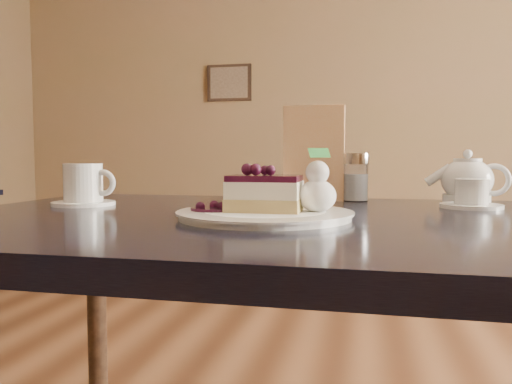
% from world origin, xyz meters
% --- Properties ---
extents(main_table, '(1.24, 0.83, 0.77)m').
position_xyz_m(main_table, '(-0.19, 0.44, 0.69)').
color(main_table, black).
rests_on(main_table, ground).
extents(dessert_plate, '(0.29, 0.29, 0.01)m').
position_xyz_m(dessert_plate, '(-0.19, 0.39, 0.78)').
color(dessert_plate, white).
rests_on(dessert_plate, main_table).
extents(cheesecake_slice, '(0.12, 0.09, 0.06)m').
position_xyz_m(cheesecake_slice, '(-0.19, 0.39, 0.81)').
color(cheesecake_slice, tan).
rests_on(cheesecake_slice, dessert_plate).
extents(whipped_cream, '(0.06, 0.06, 0.06)m').
position_xyz_m(whipped_cream, '(-0.10, 0.40, 0.81)').
color(whipped_cream, white).
rests_on(whipped_cream, dessert_plate).
extents(berry_sauce, '(0.08, 0.08, 0.01)m').
position_xyz_m(berry_sauce, '(-0.27, 0.39, 0.79)').
color(berry_sauce, '#35091E').
rests_on(berry_sauce, dessert_plate).
extents(coffee_set, '(0.14, 0.13, 0.09)m').
position_xyz_m(coffee_set, '(-0.61, 0.54, 0.81)').
color(coffee_set, white).
rests_on(coffee_set, main_table).
extents(tea_set, '(0.16, 0.23, 0.11)m').
position_xyz_m(tea_set, '(0.20, 0.75, 0.82)').
color(tea_set, white).
rests_on(tea_set, main_table).
extents(menu_card, '(0.14, 0.03, 0.23)m').
position_xyz_m(menu_card, '(-0.14, 0.76, 0.89)').
color(menu_card, '#FFDBB1').
rests_on(menu_card, main_table).
extents(sugar_shaker, '(0.06, 0.06, 0.11)m').
position_xyz_m(sugar_shaker, '(-0.04, 0.76, 0.83)').
color(sugar_shaker, white).
rests_on(sugar_shaker, main_table).
extents(napkin_stack, '(0.12, 0.12, 0.05)m').
position_xyz_m(napkin_stack, '(-0.28, 0.74, 0.80)').
color(napkin_stack, white).
rests_on(napkin_stack, main_table).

